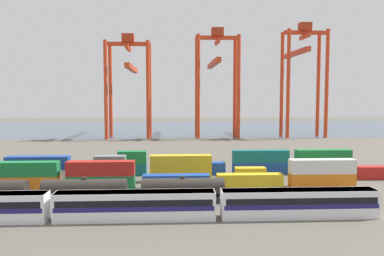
# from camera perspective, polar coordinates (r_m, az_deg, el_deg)

# --- Properties ---
(ground_plane) EXTENTS (420.00, 420.00, 0.00)m
(ground_plane) POSITION_cam_1_polar(r_m,az_deg,el_deg) (114.18, -2.70, -3.94)
(ground_plane) COLOR #5B564C
(harbour_water) EXTENTS (400.00, 110.00, 0.01)m
(harbour_water) POSITION_cam_1_polar(r_m,az_deg,el_deg) (214.67, -2.83, 0.01)
(harbour_water) COLOR #384C60
(harbour_water) RESTS_ON ground_plane
(passenger_train) EXTENTS (66.92, 3.14, 3.90)m
(passenger_train) POSITION_cam_1_polar(r_m,az_deg,el_deg) (55.67, -8.11, -10.75)
(passenger_train) COLOR silver
(passenger_train) RESTS_ON ground_plane
(freight_tank_row) EXTENTS (43.77, 2.79, 4.25)m
(freight_tank_row) POSITION_cam_1_polar(r_m,az_deg,el_deg) (65.24, -15.08, -8.73)
(freight_tank_row) COLOR #232326
(freight_tank_row) RESTS_ON ground_plane
(shipping_container_0) EXTENTS (12.10, 2.44, 2.60)m
(shipping_container_0) POSITION_cam_1_polar(r_m,az_deg,el_deg) (77.84, -22.83, -7.30)
(shipping_container_0) COLOR orange
(shipping_container_0) RESTS_ON ground_plane
(shipping_container_1) EXTENTS (12.10, 2.44, 2.60)m
(shipping_container_1) POSITION_cam_1_polar(r_m,az_deg,el_deg) (77.37, -22.89, -5.42)
(shipping_container_1) COLOR #197538
(shipping_container_1) RESTS_ON shipping_container_0
(shipping_container_2) EXTENTS (12.10, 2.44, 2.60)m
(shipping_container_2) POSITION_cam_1_polar(r_m,az_deg,el_deg) (74.37, -12.88, -7.60)
(shipping_container_2) COLOR #197538
(shipping_container_2) RESTS_ON ground_plane
(shipping_container_3) EXTENTS (12.10, 2.44, 2.60)m
(shipping_container_3) POSITION_cam_1_polar(r_m,az_deg,el_deg) (73.88, -12.92, -5.63)
(shipping_container_3) COLOR #AD211C
(shipping_container_3) RESTS_ON shipping_container_2
(shipping_container_4) EXTENTS (12.10, 2.44, 2.60)m
(shipping_container_4) POSITION_cam_1_polar(r_m,az_deg,el_deg) (73.28, -2.30, -7.68)
(shipping_container_4) COLOR #1C4299
(shipping_container_4) RESTS_ON ground_plane
(shipping_container_5) EXTENTS (12.10, 2.44, 2.60)m
(shipping_container_5) POSITION_cam_1_polar(r_m,az_deg,el_deg) (74.66, 8.24, -7.49)
(shipping_container_5) COLOR gold
(shipping_container_5) RESTS_ON ground_plane
(shipping_container_6) EXTENTS (12.10, 2.44, 2.60)m
(shipping_container_6) POSITION_cam_1_polar(r_m,az_deg,el_deg) (78.40, 18.06, -7.09)
(shipping_container_6) COLOR orange
(shipping_container_6) RESTS_ON ground_plane
(shipping_container_7) EXTENTS (12.10, 2.44, 2.60)m
(shipping_container_7) POSITION_cam_1_polar(r_m,az_deg,el_deg) (77.92, 18.11, -5.22)
(shipping_container_7) COLOR silver
(shipping_container_7) RESTS_ON shipping_container_6
(shipping_container_8) EXTENTS (12.10, 2.44, 2.60)m
(shipping_container_8) POSITION_cam_1_polar(r_m,az_deg,el_deg) (83.86, -21.13, -6.42)
(shipping_container_8) COLOR silver
(shipping_container_8) RESTS_ON ground_plane
(shipping_container_9) EXTENTS (12.10, 2.44, 2.60)m
(shipping_container_9) POSITION_cam_1_polar(r_m,az_deg,el_deg) (83.42, -21.18, -4.67)
(shipping_container_9) COLOR #1C4299
(shipping_container_9) RESTS_ON shipping_container_8
(shipping_container_10) EXTENTS (6.04, 2.44, 2.60)m
(shipping_container_10) POSITION_cam_1_polar(r_m,az_deg,el_deg) (80.64, -11.61, -6.64)
(shipping_container_10) COLOR slate
(shipping_container_10) RESTS_ON ground_plane
(shipping_container_11) EXTENTS (6.04, 2.44, 2.60)m
(shipping_container_11) POSITION_cam_1_polar(r_m,az_deg,el_deg) (80.18, -11.64, -4.82)
(shipping_container_11) COLOR slate
(shipping_container_11) RESTS_ON shipping_container_10
(shipping_container_12) EXTENTS (12.10, 2.44, 2.60)m
(shipping_container_12) POSITION_cam_1_polar(r_m,az_deg,el_deg) (79.75, -1.59, -6.67)
(shipping_container_12) COLOR gold
(shipping_container_12) RESTS_ON ground_plane
(shipping_container_13) EXTENTS (12.10, 2.44, 2.60)m
(shipping_container_13) POSITION_cam_1_polar(r_m,az_deg,el_deg) (79.29, -1.59, -4.83)
(shipping_container_13) COLOR gold
(shipping_container_13) RESTS_ON shipping_container_12
(shipping_container_14) EXTENTS (6.04, 2.44, 2.60)m
(shipping_container_14) POSITION_cam_1_polar(r_m,az_deg,el_deg) (81.28, 8.35, -6.51)
(shipping_container_14) COLOR gold
(shipping_container_14) RESTS_ON ground_plane
(shipping_container_15) EXTENTS (6.04, 2.44, 2.60)m
(shipping_container_15) POSITION_cam_1_polar(r_m,az_deg,el_deg) (85.09, 17.65, -6.18)
(shipping_container_15) COLOR gold
(shipping_container_15) RESTS_ON ground_plane
(shipping_container_17) EXTENTS (12.10, 2.44, 2.60)m
(shipping_container_17) POSITION_cam_1_polar(r_m,az_deg,el_deg) (93.45, -25.77, -5.47)
(shipping_container_17) COLOR slate
(shipping_container_17) RESTS_ON ground_plane
(shipping_container_18) EXTENTS (6.04, 2.44, 2.60)m
(shipping_container_18) POSITION_cam_1_polar(r_m,az_deg,el_deg) (89.02, -17.48, -5.71)
(shipping_container_18) COLOR silver
(shipping_container_18) RESTS_ON ground_plane
(shipping_container_19) EXTENTS (6.04, 2.44, 2.60)m
(shipping_container_19) POSITION_cam_1_polar(r_m,az_deg,el_deg) (86.61, -8.52, -5.83)
(shipping_container_19) COLOR #146066
(shipping_container_19) RESTS_ON ground_plane
(shipping_container_20) EXTENTS (6.04, 2.44, 2.60)m
(shipping_container_20) POSITION_cam_1_polar(r_m,az_deg,el_deg) (86.18, -8.54, -4.13)
(shipping_container_20) COLOR #197538
(shipping_container_20) RESTS_ON shipping_container_19
(shipping_container_21) EXTENTS (12.10, 2.44, 2.60)m
(shipping_container_21) POSITION_cam_1_polar(r_m,az_deg,el_deg) (86.37, 0.71, -5.81)
(shipping_container_21) COLOR #1C4299
(shipping_container_21) RESTS_ON ground_plane
(shipping_container_22) EXTENTS (12.10, 2.44, 2.60)m
(shipping_container_22) POSITION_cam_1_polar(r_m,az_deg,el_deg) (88.34, 9.76, -5.64)
(shipping_container_22) COLOR #1C4299
(shipping_container_22) RESTS_ON ground_plane
(shipping_container_23) EXTENTS (12.10, 2.44, 2.60)m
(shipping_container_23) POSITION_cam_1_polar(r_m,az_deg,el_deg) (87.92, 9.78, -3.97)
(shipping_container_23) COLOR #146066
(shipping_container_23) RESTS_ON shipping_container_22
(shipping_container_24) EXTENTS (12.10, 2.44, 2.60)m
(shipping_container_24) POSITION_cam_1_polar(r_m,az_deg,el_deg) (92.36, 18.20, -5.36)
(shipping_container_24) COLOR silver
(shipping_container_24) RESTS_ON ground_plane
(shipping_container_25) EXTENTS (12.10, 2.44, 2.60)m
(shipping_container_25) POSITION_cam_1_polar(r_m,az_deg,el_deg) (91.96, 18.24, -3.76)
(shipping_container_25) COLOR #197538
(shipping_container_25) RESTS_ON shipping_container_24
(gantry_crane_west) EXTENTS (18.07, 39.96, 42.02)m
(gantry_crane_west) POSITION_cam_1_polar(r_m,az_deg,el_deg) (168.52, -8.95, 7.46)
(gantry_crane_west) COLOR red
(gantry_crane_west) RESTS_ON ground_plane
(gantry_crane_central) EXTENTS (17.83, 39.71, 44.75)m
(gantry_crane_central) POSITION_cam_1_polar(r_m,az_deg,el_deg) (168.76, 3.49, 8.02)
(gantry_crane_central) COLOR red
(gantry_crane_central) RESTS_ON ground_plane
(gantry_crane_east) EXTENTS (17.45, 34.85, 47.13)m
(gantry_crane_east) POSITION_cam_1_polar(r_m,az_deg,el_deg) (175.85, 15.47, 8.30)
(gantry_crane_east) COLOR red
(gantry_crane_east) RESTS_ON ground_plane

